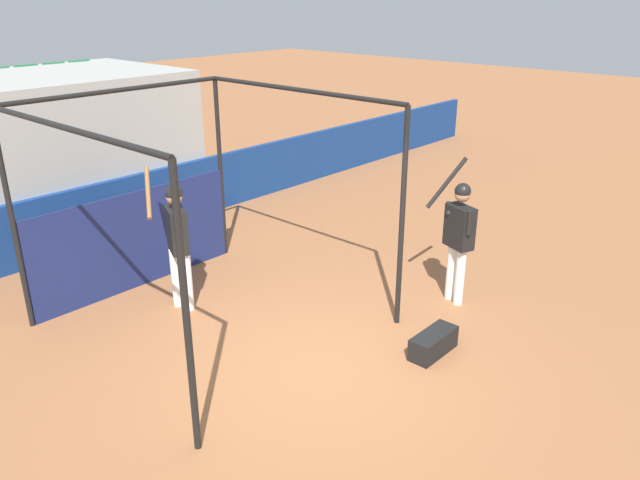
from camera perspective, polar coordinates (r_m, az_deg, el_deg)
name	(u,v)px	position (r m, az deg, el deg)	size (l,w,h in m)	color
ground_plane	(317,368)	(7.47, -0.27, -11.62)	(60.00, 60.00, 0.00)	#935B38
outfield_wall	(82,220)	(11.17, -20.97, 1.74)	(24.00, 0.12, 1.09)	navy
bleacher_section	(28,155)	(12.41, -25.13, 7.08)	(5.40, 3.20, 2.77)	#9E9E99
batting_cage	(157,215)	(8.81, -14.67, 2.24)	(3.37, 3.60, 2.91)	black
player_batter	(177,236)	(8.54, -12.95, 0.38)	(0.58, 0.89, 1.91)	white
player_waiting	(459,232)	(8.72, 12.56, 0.74)	(0.51, 0.78, 2.03)	white
equipment_bag	(433,343)	(7.80, 10.32, -9.26)	(0.70, 0.28, 0.28)	black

